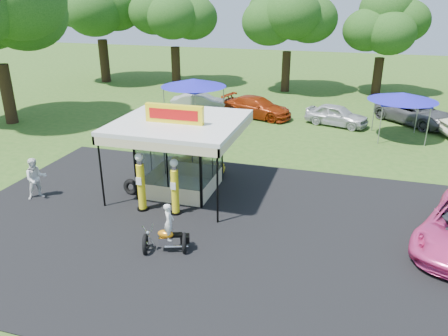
{
  "coord_description": "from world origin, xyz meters",
  "views": [
    {
      "loc": [
        5.18,
        -12.23,
        8.55
      ],
      "look_at": [
        0.35,
        4.0,
        1.76
      ],
      "focal_mm": 35.0,
      "sensor_mm": 36.0,
      "label": 1
    }
  ],
  "objects_px": {
    "gas_pump_right": "(175,188)",
    "bg_car_a": "(201,103)",
    "bg_car_b": "(257,107)",
    "kiosk_car": "(198,164)",
    "bg_car_d": "(416,113)",
    "tent_east": "(403,97)",
    "gas_station_kiosk": "(180,154)",
    "bg_car_c": "(337,115)",
    "motorcycle": "(168,233)",
    "spectator_west": "(36,179)",
    "tent_west": "(194,83)",
    "gas_pump_left": "(141,183)"
  },
  "relations": [
    {
      "from": "gas_pump_right",
      "to": "motorcycle",
      "type": "bearing_deg",
      "value": -72.92
    },
    {
      "from": "gas_station_kiosk",
      "to": "spectator_west",
      "type": "bearing_deg",
      "value": -155.7
    },
    {
      "from": "gas_pump_right",
      "to": "bg_car_a",
      "type": "relative_size",
      "value": 0.55
    },
    {
      "from": "kiosk_car",
      "to": "bg_car_b",
      "type": "xyz_separation_m",
      "value": [
        0.56,
        11.4,
        0.28
      ]
    },
    {
      "from": "bg_car_a",
      "to": "bg_car_c",
      "type": "relative_size",
      "value": 1.05
    },
    {
      "from": "gas_pump_left",
      "to": "motorcycle",
      "type": "bearing_deg",
      "value": -48.75
    },
    {
      "from": "bg_car_d",
      "to": "tent_east",
      "type": "xyz_separation_m",
      "value": [
        -1.39,
        -3.8,
        1.86
      ]
    },
    {
      "from": "spectator_west",
      "to": "bg_car_d",
      "type": "bearing_deg",
      "value": -2.49
    },
    {
      "from": "gas_station_kiosk",
      "to": "motorcycle",
      "type": "bearing_deg",
      "value": -73.44
    },
    {
      "from": "bg_car_c",
      "to": "spectator_west",
      "type": "bearing_deg",
      "value": 160.03
    },
    {
      "from": "bg_car_b",
      "to": "bg_car_c",
      "type": "relative_size",
      "value": 1.22
    },
    {
      "from": "bg_car_a",
      "to": "bg_car_c",
      "type": "bearing_deg",
      "value": -105.47
    },
    {
      "from": "gas_pump_left",
      "to": "bg_car_a",
      "type": "height_order",
      "value": "gas_pump_left"
    },
    {
      "from": "bg_car_a",
      "to": "spectator_west",
      "type": "bearing_deg",
      "value": 161.84
    },
    {
      "from": "gas_station_kiosk",
      "to": "bg_car_a",
      "type": "distance_m",
      "value": 14.39
    },
    {
      "from": "motorcycle",
      "to": "bg_car_d",
      "type": "bearing_deg",
      "value": 43.5
    },
    {
      "from": "spectator_west",
      "to": "kiosk_car",
      "type": "bearing_deg",
      "value": -8.28
    },
    {
      "from": "gas_pump_left",
      "to": "spectator_west",
      "type": "bearing_deg",
      "value": -177.2
    },
    {
      "from": "kiosk_car",
      "to": "bg_car_c",
      "type": "height_order",
      "value": "bg_car_c"
    },
    {
      "from": "bg_car_b",
      "to": "motorcycle",
      "type": "bearing_deg",
      "value": -161.32
    },
    {
      "from": "gas_pump_right",
      "to": "kiosk_car",
      "type": "bearing_deg",
      "value": 98.31
    },
    {
      "from": "bg_car_d",
      "to": "gas_station_kiosk",
      "type": "bearing_deg",
      "value": -174.06
    },
    {
      "from": "bg_car_a",
      "to": "tent_east",
      "type": "height_order",
      "value": "tent_east"
    },
    {
      "from": "gas_pump_left",
      "to": "bg_car_b",
      "type": "xyz_separation_m",
      "value": [
        1.37,
        15.99,
        -0.48
      ]
    },
    {
      "from": "bg_car_b",
      "to": "gas_pump_right",
      "type": "bearing_deg",
      "value": -163.82
    },
    {
      "from": "kiosk_car",
      "to": "bg_car_b",
      "type": "bearing_deg",
      "value": -2.79
    },
    {
      "from": "kiosk_car",
      "to": "tent_east",
      "type": "xyz_separation_m",
      "value": [
        10.16,
        9.03,
        2.16
      ]
    },
    {
      "from": "motorcycle",
      "to": "bg_car_d",
      "type": "relative_size",
      "value": 0.34
    },
    {
      "from": "kiosk_car",
      "to": "bg_car_d",
      "type": "xyz_separation_m",
      "value": [
        11.55,
        12.83,
        0.31
      ]
    },
    {
      "from": "gas_pump_left",
      "to": "bg_car_d",
      "type": "relative_size",
      "value": 0.46
    },
    {
      "from": "gas_station_kiosk",
      "to": "bg_car_c",
      "type": "xyz_separation_m",
      "value": [
        6.29,
        13.1,
        -1.05
      ]
    },
    {
      "from": "motorcycle",
      "to": "kiosk_car",
      "type": "height_order",
      "value": "motorcycle"
    },
    {
      "from": "bg_car_a",
      "to": "tent_east",
      "type": "relative_size",
      "value": 1.07
    },
    {
      "from": "bg_car_b",
      "to": "gas_pump_left",
      "type": "bearing_deg",
      "value": -169.09
    },
    {
      "from": "bg_car_d",
      "to": "tent_west",
      "type": "xyz_separation_m",
      "value": [
        -14.88,
        -4.25,
        2.06
      ]
    },
    {
      "from": "tent_east",
      "to": "gas_pump_right",
      "type": "bearing_deg",
      "value": -125.06
    },
    {
      "from": "bg_car_d",
      "to": "tent_east",
      "type": "relative_size",
      "value": 1.36
    },
    {
      "from": "spectator_west",
      "to": "tent_west",
      "type": "xyz_separation_m",
      "value": [
        2.5,
        13.42,
        1.9
      ]
    },
    {
      "from": "gas_pump_left",
      "to": "bg_car_d",
      "type": "height_order",
      "value": "gas_pump_left"
    },
    {
      "from": "gas_pump_left",
      "to": "kiosk_car",
      "type": "height_order",
      "value": "gas_pump_left"
    },
    {
      "from": "motorcycle",
      "to": "tent_west",
      "type": "bearing_deg",
      "value": 87.1
    },
    {
      "from": "motorcycle",
      "to": "bg_car_a",
      "type": "bearing_deg",
      "value": 86.19
    },
    {
      "from": "bg_car_c",
      "to": "gas_station_kiosk",
      "type": "bearing_deg",
      "value": 172.0
    },
    {
      "from": "bg_car_b",
      "to": "bg_car_d",
      "type": "distance_m",
      "value": 11.09
    },
    {
      "from": "gas_pump_right",
      "to": "bg_car_a",
      "type": "bearing_deg",
      "value": 105.88
    },
    {
      "from": "gas_pump_right",
      "to": "bg_car_a",
      "type": "xyz_separation_m",
      "value": [
        -4.58,
        16.11,
        -0.44
      ]
    },
    {
      "from": "spectator_west",
      "to": "gas_station_kiosk",
      "type": "bearing_deg",
      "value": -23.66
    },
    {
      "from": "gas_station_kiosk",
      "to": "bg_car_b",
      "type": "relative_size",
      "value": 1.03
    },
    {
      "from": "bg_car_a",
      "to": "bg_car_b",
      "type": "bearing_deg",
      "value": -104.07
    },
    {
      "from": "kiosk_car",
      "to": "motorcycle",
      "type": "bearing_deg",
      "value": -168.33
    }
  ]
}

